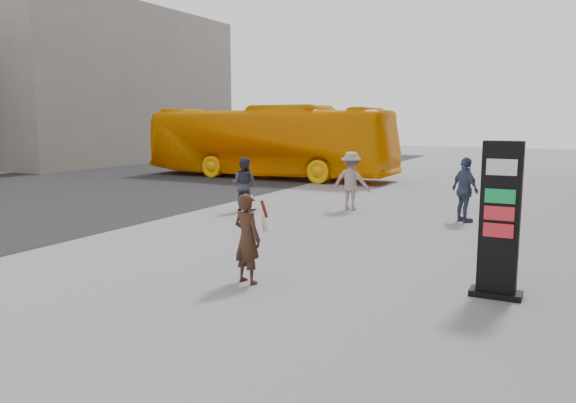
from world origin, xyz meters
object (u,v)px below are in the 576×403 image
at_px(info_pylon, 500,220).
at_px(pedestrian_a, 244,184).
at_px(bus, 268,142).
at_px(woman, 248,237).
at_px(pedestrian_c, 465,190).
at_px(pedestrian_b, 351,181).

xyz_separation_m(info_pylon, pedestrian_a, (-8.10, 5.40, -0.42)).
distance_m(info_pylon, bus, 19.00).
bearing_deg(bus, woman, -151.48).
distance_m(bus, pedestrian_c, 13.30).
xyz_separation_m(woman, pedestrian_a, (-4.15, 6.57, 0.03)).
relative_size(woman, bus, 0.13).
relative_size(pedestrian_b, pedestrian_c, 1.01).
bearing_deg(pedestrian_b, pedestrian_a, 29.04).
height_order(pedestrian_a, pedestrian_c, pedestrian_c).
relative_size(pedestrian_a, pedestrian_b, 0.91).
height_order(pedestrian_a, pedestrian_b, pedestrian_b).
height_order(woman, pedestrian_c, pedestrian_c).
relative_size(bus, pedestrian_b, 6.81).
relative_size(woman, pedestrian_a, 0.95).
bearing_deg(pedestrian_b, info_pylon, 125.42).
bearing_deg(pedestrian_b, woman, 97.74).
height_order(woman, pedestrian_a, pedestrian_a).
height_order(woman, pedestrian_b, pedestrian_b).
bearing_deg(pedestrian_c, pedestrian_b, 35.69).
height_order(info_pylon, pedestrian_b, info_pylon).
bearing_deg(pedestrian_c, woman, 117.79).
bearing_deg(bus, pedestrian_c, -126.29).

